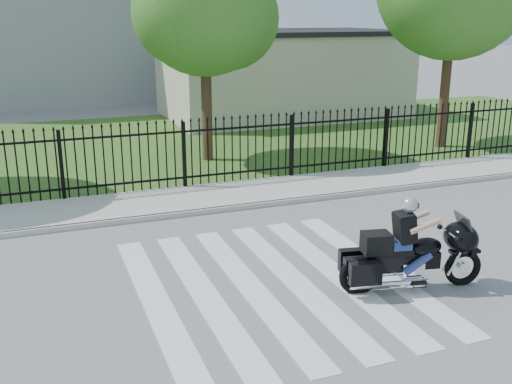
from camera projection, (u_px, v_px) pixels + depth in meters
name	position (u px, v px, depth m)	size (l,w,h in m)	color
ground	(274.00, 284.00, 10.17)	(120.00, 120.00, 0.00)	slate
crosswalk	(274.00, 284.00, 10.17)	(5.00, 5.50, 0.01)	silver
sidewalk	(195.00, 199.00, 14.63)	(40.00, 2.00, 0.12)	#ADAAA3
curb	(207.00, 211.00, 13.73)	(40.00, 0.12, 0.12)	#ADAAA3
grass_strip	(142.00, 144.00, 20.91)	(40.00, 12.00, 0.02)	#28501B
iron_fence	(184.00, 157.00, 15.28)	(26.00, 0.04, 1.80)	black
tree_mid	(204.00, 4.00, 17.39)	(4.20, 4.20, 6.78)	#382316
building_low	(282.00, 76.00, 26.37)	(10.00, 6.00, 3.50)	beige
building_low_roof	(282.00, 32.00, 25.84)	(10.20, 6.20, 0.20)	black
motorcycle_rider	(409.00, 251.00, 9.82)	(2.47, 1.13, 1.65)	black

